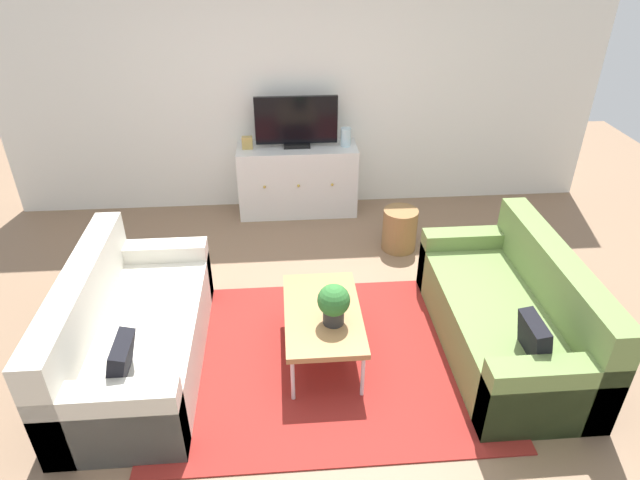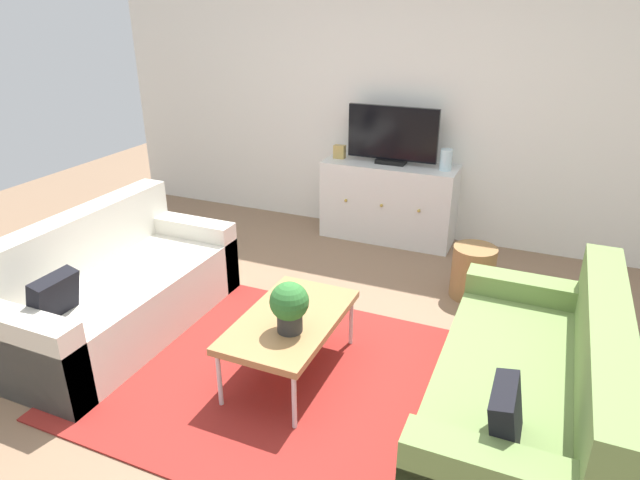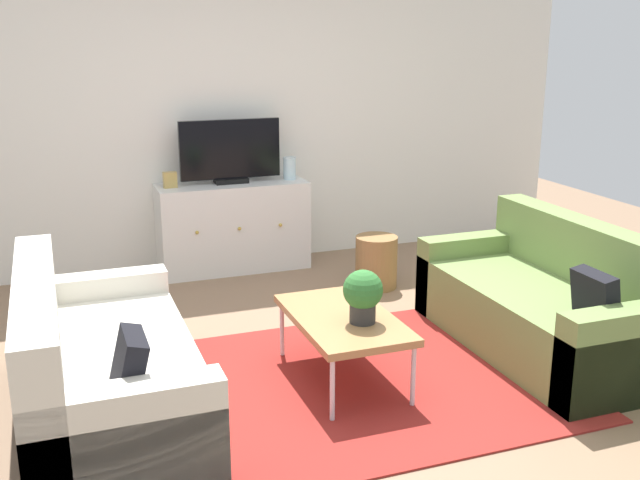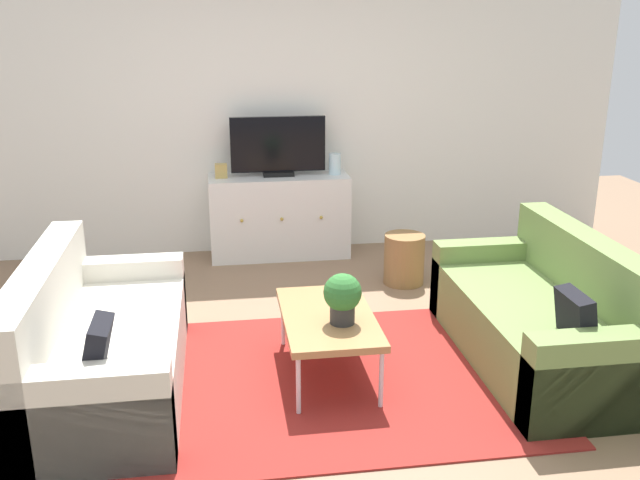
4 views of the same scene
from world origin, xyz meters
name	(u,v)px [view 2 (image 2 of 4)]	position (x,y,z in m)	size (l,w,h in m)	color
ground_plane	(299,366)	(0.00, 0.00, 0.00)	(10.00, 10.00, 0.00)	#84664C
wall_back	(412,98)	(0.00, 2.55, 1.35)	(6.40, 0.12, 2.70)	silver
area_rug	(289,378)	(0.00, -0.15, 0.01)	(2.50, 1.90, 0.01)	maroon
couch_left_side	(110,293)	(-1.43, -0.10, 0.28)	(0.86, 1.78, 0.83)	beige
couch_right_side	(538,399)	(1.43, -0.10, 0.28)	(0.86, 1.78, 0.83)	olive
coffee_table	(290,322)	(-0.01, -0.08, 0.38)	(0.56, 0.97, 0.41)	#A37547
potted_plant	(289,305)	(0.05, -0.21, 0.58)	(0.23, 0.23, 0.31)	#2D2D2D
tv_console	(388,202)	(-0.10, 2.27, 0.38)	(1.28, 0.47, 0.77)	silver
flat_screen_tv	(392,136)	(-0.10, 2.29, 1.03)	(0.86, 0.16, 0.54)	black
glass_vase	(446,160)	(0.42, 2.27, 0.86)	(0.11, 0.11, 0.19)	silver
mantel_clock	(340,152)	(-0.62, 2.27, 0.83)	(0.11, 0.07, 0.13)	tan
wicker_basket	(473,272)	(0.87, 1.40, 0.21)	(0.34, 0.34, 0.43)	olive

